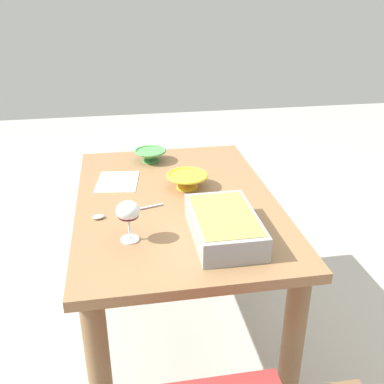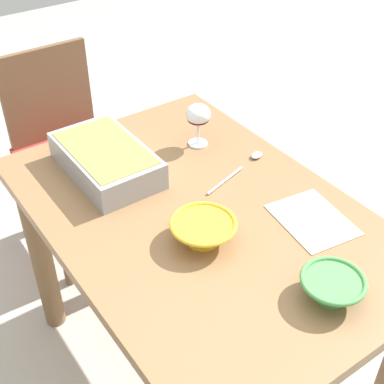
{
  "view_description": "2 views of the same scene",
  "coord_description": "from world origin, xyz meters",
  "px_view_note": "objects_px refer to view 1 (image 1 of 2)",
  "views": [
    {
      "loc": [
        -1.61,
        0.21,
        1.56
      ],
      "look_at": [
        -0.11,
        -0.05,
        0.83
      ],
      "focal_mm": 41.88,
      "sensor_mm": 36.0,
      "label": 1
    },
    {
      "loc": [
        0.93,
        -0.68,
        1.72
      ],
      "look_at": [
        -0.05,
        0.01,
        0.79
      ],
      "focal_mm": 50.47,
      "sensor_mm": 36.0,
      "label": 2
    }
  ],
  "objects_px": {
    "dining_table": "(177,230)",
    "mixing_bowl": "(150,155)",
    "napkin": "(118,182)",
    "casserole_dish": "(224,224)",
    "serving_spoon": "(115,214)",
    "small_bowl": "(187,180)",
    "wine_glass": "(128,213)"
  },
  "relations": [
    {
      "from": "dining_table",
      "to": "mixing_bowl",
      "type": "bearing_deg",
      "value": 8.89
    },
    {
      "from": "napkin",
      "to": "mixing_bowl",
      "type": "bearing_deg",
      "value": -36.75
    },
    {
      "from": "casserole_dish",
      "to": "serving_spoon",
      "type": "bearing_deg",
      "value": 59.04
    },
    {
      "from": "dining_table",
      "to": "casserole_dish",
      "type": "xyz_separation_m",
      "value": [
        -0.32,
        -0.12,
        0.19
      ]
    },
    {
      "from": "casserole_dish",
      "to": "small_bowl",
      "type": "bearing_deg",
      "value": 8.12
    },
    {
      "from": "dining_table",
      "to": "mixing_bowl",
      "type": "distance_m",
      "value": 0.47
    },
    {
      "from": "dining_table",
      "to": "wine_glass",
      "type": "xyz_separation_m",
      "value": [
        -0.29,
        0.2,
        0.25
      ]
    },
    {
      "from": "serving_spoon",
      "to": "napkin",
      "type": "xyz_separation_m",
      "value": [
        0.31,
        -0.02,
        -0.01
      ]
    },
    {
      "from": "serving_spoon",
      "to": "wine_glass",
      "type": "bearing_deg",
      "value": -165.84
    },
    {
      "from": "wine_glass",
      "to": "small_bowl",
      "type": "distance_m",
      "value": 0.47
    },
    {
      "from": "serving_spoon",
      "to": "napkin",
      "type": "bearing_deg",
      "value": -2.89
    },
    {
      "from": "wine_glass",
      "to": "napkin",
      "type": "height_order",
      "value": "wine_glass"
    },
    {
      "from": "dining_table",
      "to": "napkin",
      "type": "bearing_deg",
      "value": 47.99
    },
    {
      "from": "wine_glass",
      "to": "small_bowl",
      "type": "height_order",
      "value": "wine_glass"
    },
    {
      "from": "mixing_bowl",
      "to": "serving_spoon",
      "type": "bearing_deg",
      "value": 161.2
    },
    {
      "from": "small_bowl",
      "to": "serving_spoon",
      "type": "xyz_separation_m",
      "value": [
        -0.2,
        0.31,
        -0.03
      ]
    },
    {
      "from": "mixing_bowl",
      "to": "small_bowl",
      "type": "bearing_deg",
      "value": -158.69
    },
    {
      "from": "serving_spoon",
      "to": "napkin",
      "type": "distance_m",
      "value": 0.31
    },
    {
      "from": "dining_table",
      "to": "casserole_dish",
      "type": "distance_m",
      "value": 0.39
    },
    {
      "from": "dining_table",
      "to": "mixing_bowl",
      "type": "height_order",
      "value": "mixing_bowl"
    },
    {
      "from": "small_bowl",
      "to": "mixing_bowl",
      "type": "bearing_deg",
      "value": 21.31
    },
    {
      "from": "dining_table",
      "to": "wine_glass",
      "type": "distance_m",
      "value": 0.43
    },
    {
      "from": "wine_glass",
      "to": "napkin",
      "type": "relative_size",
      "value": 0.65
    },
    {
      "from": "wine_glass",
      "to": "mixing_bowl",
      "type": "relative_size",
      "value": 0.95
    },
    {
      "from": "wine_glass",
      "to": "small_bowl",
      "type": "xyz_separation_m",
      "value": [
        0.39,
        -0.26,
        -0.07
      ]
    },
    {
      "from": "casserole_dish",
      "to": "serving_spoon",
      "type": "relative_size",
      "value": 1.34
    },
    {
      "from": "casserole_dish",
      "to": "napkin",
      "type": "xyz_separation_m",
      "value": [
        0.53,
        0.35,
        -0.05
      ]
    },
    {
      "from": "mixing_bowl",
      "to": "wine_glass",
      "type": "bearing_deg",
      "value": 169.54
    },
    {
      "from": "small_bowl",
      "to": "napkin",
      "type": "xyz_separation_m",
      "value": [
        0.11,
        0.29,
        -0.03
      ]
    },
    {
      "from": "casserole_dish",
      "to": "small_bowl",
      "type": "relative_size",
      "value": 2.06
    },
    {
      "from": "mixing_bowl",
      "to": "napkin",
      "type": "xyz_separation_m",
      "value": [
        -0.22,
        0.16,
        -0.03
      ]
    },
    {
      "from": "mixing_bowl",
      "to": "small_bowl",
      "type": "distance_m",
      "value": 0.35
    }
  ]
}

